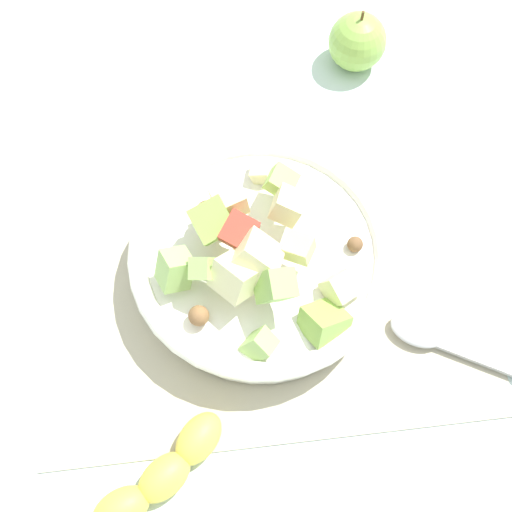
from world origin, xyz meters
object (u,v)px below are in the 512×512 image
(serving_spoon, at_px, (466,349))
(whole_apple, at_px, (357,42))
(salad_bowl, at_px, (256,259))
(banana_whole, at_px, (162,474))

(serving_spoon, distance_m, whole_apple, 0.40)
(salad_bowl, relative_size, whole_apple, 3.20)
(banana_whole, bearing_deg, salad_bowl, -119.22)
(whole_apple, xyz_separation_m, banana_whole, (0.27, 0.48, -0.02))
(serving_spoon, xyz_separation_m, banana_whole, (0.31, 0.09, 0.01))
(salad_bowl, distance_m, banana_whole, 0.23)
(banana_whole, bearing_deg, serving_spoon, -164.53)
(salad_bowl, bearing_deg, serving_spoon, 151.36)
(salad_bowl, xyz_separation_m, serving_spoon, (-0.20, 0.11, -0.03))
(serving_spoon, height_order, whole_apple, whole_apple)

